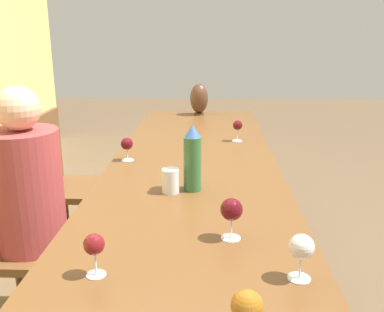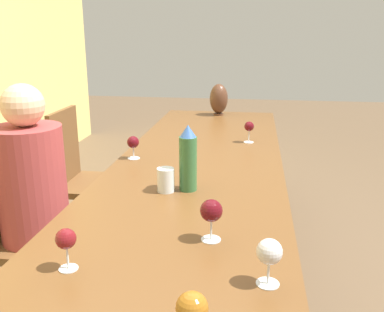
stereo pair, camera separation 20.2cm
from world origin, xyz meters
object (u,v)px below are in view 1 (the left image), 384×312
object	(u,v)px
wine_glass_0	(94,246)
chair_near	(17,235)
wine_glass_3	(238,126)
wine_glass_1	(301,248)
chair_far	(70,179)
water_tumbler	(171,181)
wine_glass_2	(247,307)
water_bottle	(192,159)
vase	(199,99)
person_near	(32,206)
wine_glass_4	(127,145)
wine_glass_5	(232,210)

from	to	relation	value
wine_glass_0	chair_near	size ratio (longest dim) A/B	0.14
wine_glass_3	wine_glass_1	bearing A→B (deg)	-176.92
wine_glass_1	chair_near	world-z (taller)	chair_near
chair_near	chair_far	distance (m)	0.79
chair_far	water_tumbler	bearing A→B (deg)	-139.43
wine_glass_2	wine_glass_3	distance (m)	1.82
water_bottle	vase	bearing A→B (deg)	0.56
chair_near	chair_far	bearing A→B (deg)	0.00
wine_glass_0	wine_glass_2	distance (m)	0.48
water_bottle	wine_glass_0	bearing A→B (deg)	160.30
wine_glass_0	chair_far	xyz separation A→B (m)	(1.52, 0.58, -0.35)
water_tumbler	person_near	world-z (taller)	person_near
wine_glass_4	chair_far	distance (m)	0.71
wine_glass_5	chair_near	bearing A→B (deg)	63.60
wine_glass_1	wine_glass_2	xyz separation A→B (m)	(-0.27, 0.17, -0.00)
wine_glass_0	wine_glass_3	size ratio (longest dim) A/B	0.97
wine_glass_2	wine_glass_5	bearing A→B (deg)	1.16
wine_glass_1	wine_glass_2	bearing A→B (deg)	147.39
wine_glass_2	wine_glass_4	bearing A→B (deg)	20.87
wine_glass_0	chair_near	distance (m)	1.00
chair_near	wine_glass_5	bearing A→B (deg)	-116.40
wine_glass_1	wine_glass_5	distance (m)	0.30
water_bottle	wine_glass_3	xyz separation A→B (m)	(0.86, -0.25, -0.05)
wine_glass_4	chair_near	world-z (taller)	chair_near
wine_glass_0	chair_near	bearing A→B (deg)	38.74
wine_glass_0	chair_far	size ratio (longest dim) A/B	0.14
water_bottle	wine_glass_4	size ratio (longest dim) A/B	2.33
chair_near	water_tumbler	bearing A→B (deg)	-95.40
wine_glass_2	chair_far	xyz separation A→B (m)	(1.78, 0.99, -0.35)
wine_glass_2	vase	bearing A→B (deg)	3.73
wine_glass_1	wine_glass_4	bearing A→B (deg)	32.15
water_tumbler	wine_glass_1	bearing A→B (deg)	-147.03
wine_glass_5	water_bottle	bearing A→B (deg)	18.16
wine_glass_4	vase	bearing A→B (deg)	-15.09
water_tumbler	wine_glass_5	bearing A→B (deg)	-150.02
wine_glass_0	wine_glass_5	xyz separation A→B (m)	(0.24, -0.40, 0.01)
vase	person_near	distance (m)	1.85
wine_glass_5	wine_glass_3	bearing A→B (deg)	-4.30
water_bottle	chair_near	bearing A→B (deg)	87.54
wine_glass_4	wine_glass_1	bearing A→B (deg)	-147.85
vase	wine_glass_2	world-z (taller)	vase
wine_glass_5	water_tumbler	bearing A→B (deg)	29.98
chair_near	wine_glass_3	bearing A→B (deg)	-52.47
wine_glass_1	chair_near	bearing A→B (deg)	58.17
water_bottle	wine_glass_3	size ratio (longest dim) A/B	2.20
water_tumbler	wine_glass_0	bearing A→B (deg)	166.71
wine_glass_3	vase	bearing A→B (deg)	17.02
wine_glass_3	person_near	distance (m)	1.31
wine_glass_2	wine_glass_4	distance (m)	1.47
wine_glass_0	wine_glass_3	world-z (taller)	wine_glass_3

